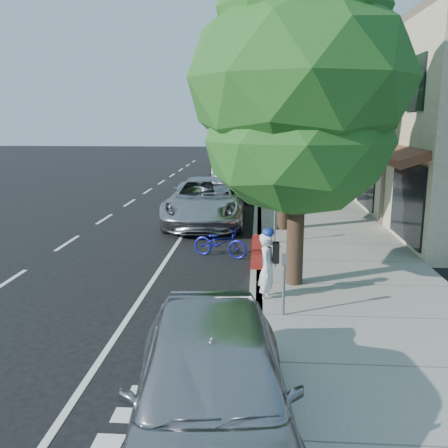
# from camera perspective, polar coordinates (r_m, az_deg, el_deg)

# --- Properties ---
(ground) EXTENTS (120.00, 120.00, 0.00)m
(ground) POSITION_cam_1_polar(r_m,az_deg,el_deg) (14.02, 3.74, -4.62)
(ground) COLOR black
(ground) RESTS_ON ground
(sidewalk) EXTENTS (4.60, 56.00, 0.15)m
(sidewalk) POSITION_cam_1_polar(r_m,az_deg,el_deg) (21.91, 9.90, 1.47)
(sidewalk) COLOR gray
(sidewalk) RESTS_ON ground
(curb) EXTENTS (0.30, 56.00, 0.15)m
(curb) POSITION_cam_1_polar(r_m,az_deg,el_deg) (21.79, 3.88, 1.57)
(curb) COLOR #9E998E
(curb) RESTS_ON ground
(curb_red_segment) EXTENTS (0.32, 4.00, 0.15)m
(curb_red_segment) POSITION_cam_1_polar(r_m,az_deg,el_deg) (14.96, 3.77, -3.25)
(curb_red_segment) COLOR maroon
(curb_red_segment) RESTS_ON ground
(storefront_building) EXTENTS (10.00, 36.00, 7.00)m
(storefront_building) POSITION_cam_1_polar(r_m,az_deg,el_deg) (32.87, 21.31, 10.29)
(storefront_building) COLOR beige
(storefront_building) RESTS_ON ground
(street_tree_0) EXTENTS (5.05, 5.05, 7.75)m
(street_tree_0) POSITION_cam_1_polar(r_m,az_deg,el_deg) (11.49, 8.67, 15.46)
(street_tree_0) COLOR black
(street_tree_0) RESTS_ON ground
(street_tree_1) EXTENTS (4.66, 4.66, 8.06)m
(street_tree_1) POSITION_cam_1_polar(r_m,az_deg,el_deg) (17.49, 7.12, 15.29)
(street_tree_1) COLOR black
(street_tree_1) RESTS_ON ground
(street_tree_2) EXTENTS (4.30, 4.30, 6.78)m
(street_tree_2) POSITION_cam_1_polar(r_m,az_deg,el_deg) (23.45, 6.29, 12.26)
(street_tree_2) COLOR black
(street_tree_2) RESTS_ON ground
(street_tree_3) EXTENTS (4.68, 4.68, 7.95)m
(street_tree_3) POSITION_cam_1_polar(r_m,az_deg,el_deg) (29.47, 5.88, 13.75)
(street_tree_3) COLOR black
(street_tree_3) RESTS_ON ground
(street_tree_4) EXTENTS (3.97, 3.97, 7.33)m
(street_tree_4) POSITION_cam_1_polar(r_m,az_deg,el_deg) (35.45, 5.57, 12.94)
(street_tree_4) COLOR black
(street_tree_4) RESTS_ON ground
(street_tree_5) EXTENTS (5.48, 5.48, 8.02)m
(street_tree_5) POSITION_cam_1_polar(r_m,az_deg,el_deg) (41.45, 5.36, 13.05)
(street_tree_5) COLOR black
(street_tree_5) RESTS_ON ground
(cyclist) EXTENTS (0.51, 0.65, 1.59)m
(cyclist) POSITION_cam_1_polar(r_m,az_deg,el_deg) (10.92, 5.02, -5.11)
(cyclist) COLOR white
(cyclist) RESTS_ON ground
(bicycle) EXTENTS (1.77, 1.12, 0.88)m
(bicycle) POSITION_cam_1_polar(r_m,az_deg,el_deg) (14.63, -0.44, -2.10)
(bicycle) COLOR #151795
(bicycle) RESTS_ON ground
(silver_suv) EXTENTS (3.00, 6.32, 1.74)m
(silver_suv) POSITION_cam_1_polar(r_m,az_deg,el_deg) (19.30, -2.06, 2.64)
(silver_suv) COLOR #ACACB1
(silver_suv) RESTS_ON ground
(dark_sedan) EXTENTS (2.27, 5.14, 1.64)m
(dark_sedan) POSITION_cam_1_polar(r_m,az_deg,el_deg) (25.54, 2.81, 4.80)
(dark_sedan) COLOR black
(dark_sedan) RESTS_ON ground
(white_pickup) EXTENTS (2.49, 5.11, 1.43)m
(white_pickup) POSITION_cam_1_polar(r_m,az_deg,el_deg) (31.80, 0.33, 6.04)
(white_pickup) COLOR #BABABA
(white_pickup) RESTS_ON ground
(dark_suv_far) EXTENTS (2.59, 5.10, 1.66)m
(dark_suv_far) POSITION_cam_1_polar(r_m,az_deg,el_deg) (35.14, 0.65, 6.79)
(dark_suv_far) COLOR black
(dark_suv_far) RESTS_ON ground
(near_car_a) EXTENTS (2.49, 5.13, 1.69)m
(near_car_a) POSITION_cam_1_polar(r_m,az_deg,el_deg) (6.30, -1.41, -17.99)
(near_car_a) COLOR #A5A5AA
(near_car_a) RESTS_ON ground
(pedestrian) EXTENTS (1.20, 1.15, 1.95)m
(pedestrian) POSITION_cam_1_polar(r_m,az_deg,el_deg) (25.87, 6.78, 5.51)
(pedestrian) COLOR black
(pedestrian) RESTS_ON sidewalk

